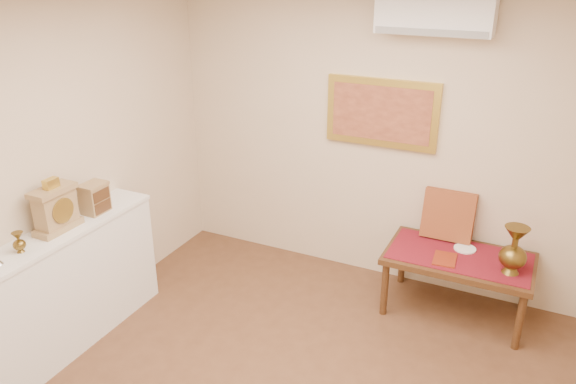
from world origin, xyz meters
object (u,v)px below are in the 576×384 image
Objects in this scene: brass_urn_tall at (515,245)px; display_ledge at (51,298)px; wooden_chest at (95,198)px; low_table at (459,263)px; mantel_clock at (56,209)px.

display_ledge is at bearing -150.04° from brass_urn_tall.
brass_urn_tall is 1.97× the size of wooden_chest.
brass_urn_tall reaches higher than low_table.
mantel_clock is (-0.00, 0.19, 0.66)m from display_ledge.
brass_urn_tall is at bearing 27.25° from mantel_clock.
mantel_clock is (-3.08, -1.59, 0.36)m from brass_urn_tall.
low_table is at bearing 165.69° from brass_urn_tall.
display_ledge is at bearing -89.25° from mantel_clock.
brass_urn_tall is 0.24× the size of display_ledge.
wooden_chest reaches higher than display_ledge.
mantel_clock reaches higher than low_table.
brass_urn_tall is at bearing 29.96° from display_ledge.
mantel_clock is 1.68× the size of wooden_chest.
wooden_chest is at bearing 87.75° from display_ledge.
display_ledge is 0.69m from mantel_clock.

